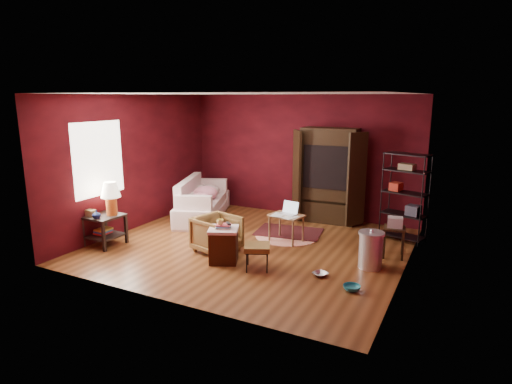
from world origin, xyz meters
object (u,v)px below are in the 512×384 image
at_px(armchair, 217,232).
at_px(wire_shelving, 406,193).
at_px(laptop_desk, 287,218).
at_px(sofa, 203,200).
at_px(tv_armoire, 329,173).
at_px(hamper, 224,244).
at_px(side_table, 107,208).

relative_size(armchair, wire_shelving, 0.43).
height_order(laptop_desk, wire_shelving, wire_shelving).
bearing_deg(laptop_desk, wire_shelving, 39.93).
xyz_separation_m(laptop_desk, wire_shelving, (2.00, 1.10, 0.46)).
height_order(sofa, armchair, sofa).
xyz_separation_m(sofa, laptop_desk, (2.36, -0.63, 0.05)).
distance_m(armchair, laptop_desk, 1.42).
bearing_deg(laptop_desk, armchair, -118.51).
relative_size(laptop_desk, tv_armoire, 0.37).
height_order(sofa, hamper, sofa).
height_order(side_table, wire_shelving, wire_shelving).
xyz_separation_m(armchair, laptop_desk, (0.90, 1.09, 0.11)).
height_order(sofa, side_table, side_table).
distance_m(armchair, hamper, 0.51).
distance_m(laptop_desk, wire_shelving, 2.33).
distance_m(hamper, wire_shelving, 3.65).
bearing_deg(side_table, laptop_desk, 30.04).
height_order(side_table, laptop_desk, side_table).
bearing_deg(tv_armoire, wire_shelving, -22.36).
height_order(hamper, wire_shelving, wire_shelving).
bearing_deg(hamper, laptop_desk, 69.49).
bearing_deg(side_table, armchair, 16.57).
xyz_separation_m(tv_armoire, wire_shelving, (1.72, -0.62, -0.15)).
relative_size(sofa, wire_shelving, 1.29).
height_order(armchair, wire_shelving, wire_shelving).
distance_m(tv_armoire, wire_shelving, 1.83).
distance_m(armchair, tv_armoire, 3.13).
bearing_deg(hamper, sofa, 131.22).
relative_size(side_table, laptop_desk, 1.57).
bearing_deg(sofa, armchair, -160.23).
relative_size(laptop_desk, wire_shelving, 0.45).
bearing_deg(hamper, tv_armoire, 75.50).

